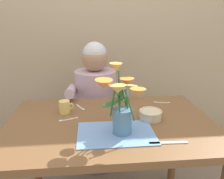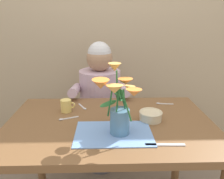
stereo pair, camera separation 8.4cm
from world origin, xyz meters
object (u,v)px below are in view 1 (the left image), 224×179
at_px(dinner_knife, 168,143).
at_px(coffee_cup, 65,107).
at_px(seated_person, 96,109).
at_px(flower_vase, 121,103).
at_px(ceramic_bowl, 150,114).

relative_size(dinner_knife, coffee_cup, 2.04).
bearing_deg(seated_person, coffee_cup, -117.45).
xyz_separation_m(seated_person, dinner_knife, (0.33, -0.88, 0.18)).
height_order(flower_vase, dinner_knife, flower_vase).
bearing_deg(coffee_cup, seated_person, 66.00).
height_order(ceramic_bowl, dinner_knife, ceramic_bowl).
relative_size(flower_vase, dinner_knife, 1.87).
bearing_deg(flower_vase, ceramic_bowl, 37.51).
xyz_separation_m(seated_person, flower_vase, (0.11, -0.76, 0.35)).
bearing_deg(seated_person, ceramic_bowl, -66.35).
bearing_deg(coffee_cup, ceramic_bowl, -15.51).
bearing_deg(flower_vase, dinner_knife, -28.95).
bearing_deg(coffee_cup, flower_vase, -43.40).
distance_m(flower_vase, dinner_knife, 0.30).
bearing_deg(seated_person, dinner_knife, -73.04).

